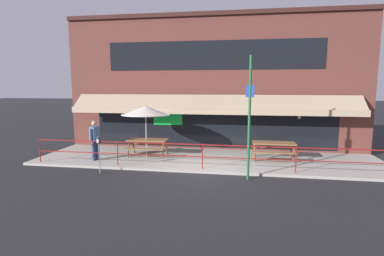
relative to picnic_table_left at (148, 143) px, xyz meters
name	(u,v)px	position (x,y,z in m)	size (l,w,h in m)	color
ground_plane	(201,174)	(2.74, -2.06, -0.71)	(120.00, 120.00, 0.00)	#232326
patio_deck	(207,159)	(2.74, -0.06, -0.66)	(15.00, 4.00, 0.10)	#ADA89E
restaurant_building	(212,84)	(2.74, 2.16, 2.68)	(15.00, 1.60, 6.80)	brown
patio_railing	(203,151)	(2.74, -1.76, 0.09)	(13.84, 0.04, 0.97)	maroon
picnic_table_left	(148,143)	(0.00, 0.00, 0.00)	(1.80, 1.42, 0.76)	brown
picnic_table_centre	(274,146)	(5.60, 0.15, 0.00)	(1.80, 1.42, 0.76)	brown
patio_umbrella_left	(146,111)	(0.00, -0.19, 1.47)	(2.14, 2.14, 2.38)	#B7B2A8
pedestrian_walking	(95,138)	(-2.00, -1.11, 0.35)	(0.32, 0.61, 1.71)	navy
parking_meter_near	(99,144)	(-1.05, -2.64, 0.44)	(0.15, 0.16, 1.42)	gray
street_sign_pole	(249,117)	(4.45, -2.51, 1.50)	(0.28, 0.09, 4.30)	#1E6033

